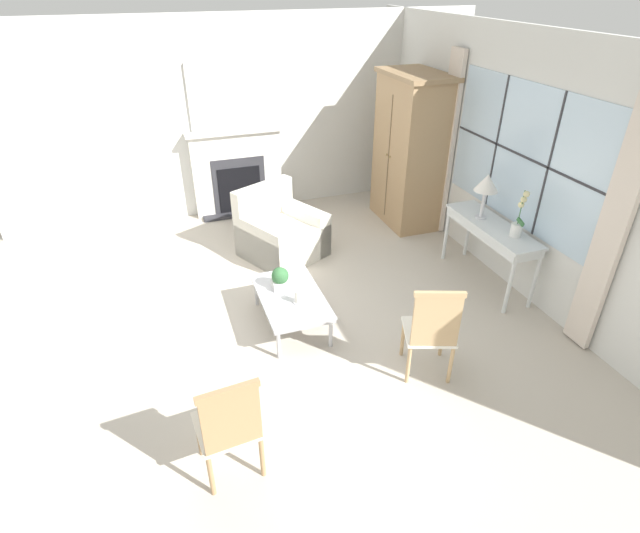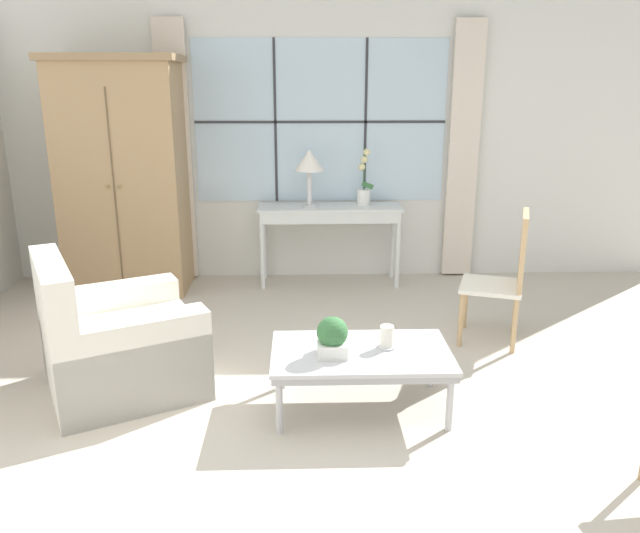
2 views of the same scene
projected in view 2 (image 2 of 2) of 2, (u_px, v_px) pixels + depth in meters
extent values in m
plane|color=#BCB2A3|center=(337.00, 434.00, 3.50)|extent=(14.00, 14.00, 0.00)
cube|color=silver|center=(320.00, 135.00, 6.00)|extent=(7.20, 0.06, 2.80)
cube|color=silver|center=(320.00, 122.00, 5.93)|extent=(2.39, 0.01, 1.51)
cube|color=#2D2D33|center=(275.00, 122.00, 5.92)|extent=(0.02, 0.02, 1.51)
cube|color=#2D2D33|center=(366.00, 122.00, 5.94)|extent=(0.02, 0.02, 1.51)
cube|color=#2D2D33|center=(321.00, 122.00, 5.93)|extent=(2.39, 0.02, 0.02)
cube|color=beige|center=(176.00, 154.00, 5.93)|extent=(0.29, 0.06, 2.43)
cube|color=beige|center=(463.00, 153.00, 6.01)|extent=(0.29, 0.06, 2.43)
cube|color=tan|center=(124.00, 181.00, 5.67)|extent=(1.07, 0.65, 2.06)
cube|color=#977752|center=(113.00, 58.00, 5.37)|extent=(1.15, 0.71, 0.06)
cube|color=brown|center=(114.00, 191.00, 5.37)|extent=(0.01, 0.01, 1.73)
sphere|color=#997F4C|center=(108.00, 187.00, 5.35)|extent=(0.03, 0.03, 0.03)
sphere|color=#997F4C|center=(120.00, 186.00, 5.35)|extent=(0.03, 0.03, 0.03)
cube|color=silver|center=(330.00, 208.00, 5.91)|extent=(1.36, 0.41, 0.03)
cube|color=silver|center=(330.00, 214.00, 5.93)|extent=(1.30, 0.39, 0.10)
cylinder|color=silver|center=(262.00, 251.00, 5.84)|extent=(0.04, 0.04, 0.73)
cylinder|color=silver|center=(398.00, 250.00, 5.88)|extent=(0.04, 0.04, 0.73)
cylinder|color=silver|center=(264.00, 243.00, 6.16)|extent=(0.04, 0.04, 0.73)
cylinder|color=silver|center=(393.00, 242.00, 6.20)|extent=(0.04, 0.04, 0.73)
cylinder|color=silver|center=(310.00, 206.00, 5.86)|extent=(0.13, 0.13, 0.02)
cylinder|color=silver|center=(309.00, 188.00, 5.81)|extent=(0.05, 0.05, 0.32)
cone|color=white|center=(309.00, 160.00, 5.74)|extent=(0.27, 0.27, 0.19)
cylinder|color=white|center=(364.00, 197.00, 5.94)|extent=(0.12, 0.12, 0.15)
cylinder|color=#336638|center=(364.00, 169.00, 5.86)|extent=(0.01, 0.01, 0.39)
cube|color=#336638|center=(368.00, 185.00, 5.91)|extent=(0.12, 0.02, 0.08)
sphere|color=beige|center=(362.00, 167.00, 5.87)|extent=(0.07, 0.07, 0.07)
sphere|color=beige|center=(364.00, 160.00, 5.85)|extent=(0.07, 0.07, 0.07)
sphere|color=beige|center=(367.00, 152.00, 5.83)|extent=(0.07, 0.07, 0.07)
cube|color=silver|center=(124.00, 355.00, 3.98)|extent=(1.20, 1.20, 0.45)
cube|color=silver|center=(54.00, 298.00, 3.69)|extent=(0.54, 0.88, 0.45)
cube|color=silver|center=(113.00, 326.00, 4.26)|extent=(0.89, 0.58, 0.59)
cube|color=silver|center=(135.00, 366.00, 3.67)|extent=(0.89, 0.58, 0.59)
cube|color=white|center=(491.00, 286.00, 4.65)|extent=(0.56, 0.56, 0.03)
cube|color=tan|center=(522.00, 253.00, 4.52)|extent=(0.17, 0.39, 0.51)
cube|color=tan|center=(526.00, 216.00, 4.44)|extent=(0.18, 0.42, 0.05)
cylinder|color=tan|center=(461.00, 320.00, 4.60)|extent=(0.04, 0.04, 0.42)
cylinder|color=tan|center=(465.00, 303.00, 4.94)|extent=(0.04, 0.04, 0.42)
cylinder|color=tan|center=(514.00, 326.00, 4.49)|extent=(0.04, 0.04, 0.42)
cylinder|color=tan|center=(515.00, 308.00, 4.83)|extent=(0.04, 0.04, 0.42)
cube|color=#BCBCC1|center=(361.00, 352.00, 3.68)|extent=(1.06, 0.63, 0.03)
cube|color=#A0A0A4|center=(361.00, 357.00, 3.69)|extent=(1.04, 0.62, 0.04)
cylinder|color=#BCBCC1|center=(279.00, 405.00, 3.47)|extent=(0.04, 0.04, 0.35)
cylinder|color=#BCBCC1|center=(450.00, 402.00, 3.49)|extent=(0.04, 0.04, 0.35)
cylinder|color=#BCBCC1|center=(282.00, 363.00, 3.98)|extent=(0.04, 0.04, 0.35)
cylinder|color=#BCBCC1|center=(431.00, 361.00, 4.01)|extent=(0.04, 0.04, 0.35)
cube|color=white|center=(332.00, 349.00, 3.60)|extent=(0.17, 0.17, 0.08)
sphere|color=#336638|center=(332.00, 332.00, 3.57)|extent=(0.18, 0.18, 0.18)
cylinder|color=silver|center=(387.00, 347.00, 3.72)|extent=(0.11, 0.11, 0.01)
cylinder|color=silver|center=(387.00, 336.00, 3.70)|extent=(0.08, 0.08, 0.13)
cylinder|color=black|center=(387.00, 325.00, 3.68)|extent=(0.00, 0.00, 0.01)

